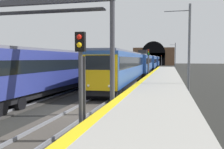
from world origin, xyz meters
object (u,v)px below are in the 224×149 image
at_px(train_main_approaching, 147,63).
at_px(catenary_mast_near, 189,48).
at_px(overhead_signal_gantry, 40,26).
at_px(railway_signal_far, 161,60).
at_px(railway_signal_near, 81,77).
at_px(railway_signal_mid, 148,61).
at_px(catenary_mast_far, 175,56).
at_px(train_adjacent_platform, 88,66).

relative_size(train_main_approaching, catenary_mast_near, 10.27).
xyz_separation_m(train_main_approaching, overhead_signal_gantry, (-44.98, 2.50, 2.94)).
bearing_deg(railway_signal_far, railway_signal_near, 0.00).
xyz_separation_m(train_main_approaching, railway_signal_far, (47.84, -1.84, 0.47)).
relative_size(railway_signal_far, overhead_signal_gantry, 0.52).
bearing_deg(railway_signal_mid, overhead_signal_gantry, -9.33).
bearing_deg(railway_signal_near, railway_signal_far, -180.00).
relative_size(train_main_approaching, railway_signal_near, 19.50).
distance_m(railway_signal_mid, railway_signal_far, 66.42).
xyz_separation_m(train_main_approaching, railway_signal_near, (-49.71, -1.84, 0.22)).
relative_size(railway_signal_near, catenary_mast_far, 0.53).
relative_size(train_adjacent_platform, catenary_mast_near, 4.65).
relative_size(railway_signal_mid, overhead_signal_gantry, 0.52).
bearing_deg(catenary_mast_near, overhead_signal_gantry, 135.66).
relative_size(train_main_approaching, railway_signal_mid, 17.32).
bearing_deg(catenary_mast_near, train_adjacent_platform, 60.96).
bearing_deg(overhead_signal_gantry, railway_signal_mid, -9.33).
distance_m(train_main_approaching, overhead_signal_gantry, 45.14).
bearing_deg(catenary_mast_far, railway_signal_far, 10.33).
distance_m(railway_signal_far, catenary_mast_far, 28.05).
height_order(train_adjacent_platform, overhead_signal_gantry, overhead_signal_gantry).
relative_size(railway_signal_far, catenary_mast_near, 0.58).
distance_m(railway_signal_near, railway_signal_mid, 31.13).
xyz_separation_m(train_main_approaching, catenary_mast_far, (20.28, -6.86, 1.84)).
bearing_deg(railway_signal_mid, train_adjacent_platform, -33.69).
distance_m(railway_signal_near, catenary_mast_far, 70.19).
bearing_deg(railway_signal_mid, train_main_approaching, -174.36).
height_order(railway_signal_mid, catenary_mast_far, catenary_mast_far).
xyz_separation_m(railway_signal_mid, overhead_signal_gantry, (-26.40, 4.34, 2.33)).
height_order(train_main_approaching, overhead_signal_gantry, overhead_signal_gantry).
xyz_separation_m(railway_signal_far, overhead_signal_gantry, (-92.82, 4.34, 2.48)).
distance_m(train_adjacent_platform, catenary_mast_far, 50.56).
distance_m(railway_signal_far, overhead_signal_gantry, 92.95).
bearing_deg(railway_signal_near, railway_signal_mid, -180.00).
relative_size(overhead_signal_gantry, catenary_mast_far, 1.13).
height_order(train_main_approaching, catenary_mast_far, catenary_mast_far).
relative_size(railway_signal_mid, railway_signal_far, 1.02).
xyz_separation_m(railway_signal_near, catenary_mast_near, (14.30, -5.01, 1.65)).
xyz_separation_m(railway_signal_far, catenary_mast_far, (-27.56, -5.03, 1.37)).
bearing_deg(railway_signal_far, catenary_mast_far, 10.33).
height_order(train_adjacent_platform, catenary_mast_near, catenary_mast_near).
bearing_deg(railway_signal_mid, railway_signal_near, 0.00).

